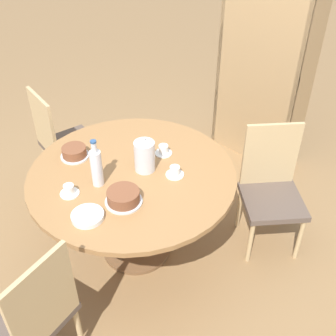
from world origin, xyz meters
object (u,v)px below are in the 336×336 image
at_px(cake_main, 123,197).
at_px(cup_b, 163,150).
at_px(chair_c, 33,313).
at_px(coffee_pot, 145,155).
at_px(chair_b, 62,141).
at_px(bookshelf, 263,60).
at_px(cup_a, 175,172).
at_px(chair_a, 271,187).
at_px(water_bottle, 96,167).
at_px(cup_c, 69,191).
at_px(cake_second, 74,152).

relative_size(cake_main, cup_b, 1.89).
distance_m(chair_c, coffee_pot, 1.13).
relative_size(chair_b, bookshelf, 0.48).
xyz_separation_m(bookshelf, cup_a, (0.36, -1.48, -0.19)).
distance_m(chair_b, coffee_pot, 1.09).
xyz_separation_m(chair_a, water_bottle, (-0.65, -1.02, 0.39)).
relative_size(bookshelf, cake_main, 8.65).
bearing_deg(chair_c, cup_a, 170.95).
relative_size(chair_a, cup_a, 7.83).
distance_m(chair_a, chair_c, 1.78).
bearing_deg(cup_a, chair_c, -87.20).
bearing_deg(chair_a, water_bottle, -172.27).
relative_size(cup_a, cup_c, 1.00).
relative_size(coffee_pot, cup_a, 2.10).
bearing_deg(cake_second, chair_c, -49.42).
distance_m(chair_c, water_bottle, 0.90).
relative_size(bookshelf, cup_b, 16.35).
bearing_deg(cup_a, cup_b, 152.28).
height_order(bookshelf, coffee_pot, bookshelf).
distance_m(chair_a, coffee_pot, 0.98).
relative_size(chair_b, cake_second, 4.81).
xyz_separation_m(chair_b, cake_main, (1.17, -0.30, 0.30)).
distance_m(cake_second, cup_b, 0.61).
bearing_deg(water_bottle, chair_a, 57.36).
bearing_deg(bookshelf, cup_b, 95.96).
relative_size(coffee_pot, cup_b, 2.10).
bearing_deg(chair_a, chair_b, 154.86).
xyz_separation_m(chair_b, cake_second, (0.58, -0.24, 0.29)).
distance_m(coffee_pot, cup_b, 0.23).
xyz_separation_m(coffee_pot, cake_second, (-0.44, -0.25, -0.08)).
relative_size(cake_second, cup_a, 1.63).
distance_m(chair_a, chair_b, 1.73).
distance_m(chair_c, cup_c, 0.73).
xyz_separation_m(bookshelf, cake_main, (0.33, -1.88, -0.18)).
xyz_separation_m(chair_a, cup_b, (-0.59, -0.50, 0.28)).
bearing_deg(chair_a, cup_b, 170.61).
xyz_separation_m(chair_c, water_bottle, (-0.34, 0.73, 0.39)).
bearing_deg(cake_main, cup_c, -147.71).
xyz_separation_m(chair_a, coffee_pot, (-0.56, -0.71, 0.37)).
relative_size(water_bottle, cup_a, 2.74).
height_order(coffee_pot, cake_main, coffee_pot).
height_order(chair_c, cup_a, chair_c).
bearing_deg(chair_b, cup_c, 159.56).
bearing_deg(chair_b, coffee_pot, -170.88).
xyz_separation_m(chair_b, bookshelf, (0.84, 1.57, 0.48)).
height_order(bookshelf, cake_second, bookshelf).
distance_m(coffee_pot, cake_main, 0.35).
height_order(cup_a, cup_b, same).
xyz_separation_m(bookshelf, cake_second, (-0.26, -1.81, -0.18)).
bearing_deg(water_bottle, bookshelf, 92.49).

